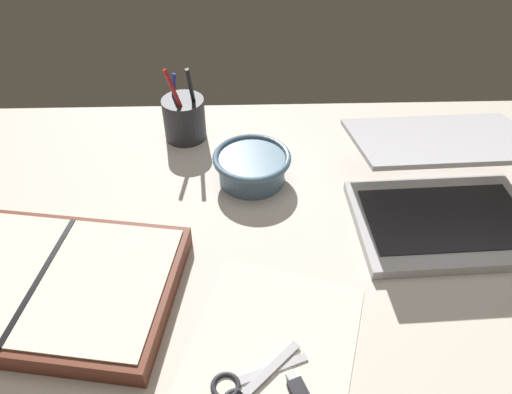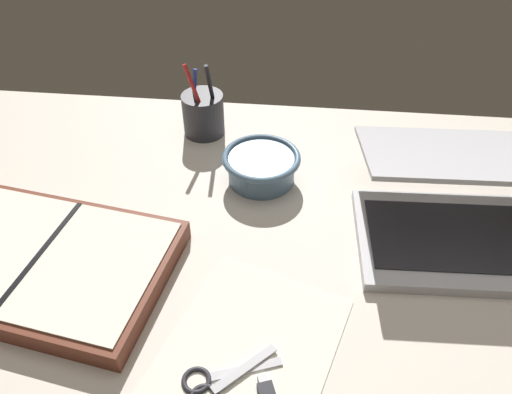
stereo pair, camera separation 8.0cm
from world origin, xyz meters
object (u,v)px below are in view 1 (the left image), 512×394
at_px(bowl, 252,166).
at_px(scissors, 242,388).
at_px(planner, 44,284).
at_px(pen_cup, 184,118).
at_px(laptop, 444,193).

bearing_deg(bowl, scissors, -93.12).
relative_size(bowl, planner, 0.35).
height_order(pen_cup, planner, pen_cup).
height_order(laptop, planner, laptop).
bearing_deg(planner, bowl, 48.72).
xyz_separation_m(laptop, planner, (-0.64, -0.15, -0.03)).
relative_size(laptop, bowl, 2.16).
bearing_deg(scissors, pen_cup, 69.27).
height_order(planner, scissors, planner).
xyz_separation_m(pen_cup, planner, (-0.18, -0.41, -0.03)).
distance_m(bowl, scissors, 0.42).
relative_size(pen_cup, planner, 0.40).
xyz_separation_m(planner, scissors, (0.29, -0.16, -0.01)).
height_order(bowl, scissors, bowl).
xyz_separation_m(laptop, pen_cup, (-0.46, 0.25, -0.00)).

